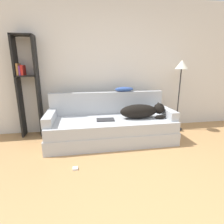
# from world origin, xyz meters

# --- Properties ---
(ground_plane) EXTENTS (20.00, 20.00, 0.00)m
(ground_plane) POSITION_xyz_m (0.00, 0.00, 0.00)
(ground_plane) COLOR tan
(wall_back) EXTENTS (7.79, 0.06, 2.70)m
(wall_back) POSITION_xyz_m (0.00, 2.53, 1.35)
(wall_back) COLOR silver
(wall_back) RESTS_ON ground_plane
(couch) EXTENTS (2.29, 0.93, 0.43)m
(couch) POSITION_xyz_m (-0.17, 1.80, 0.21)
(couch) COLOR #B2B7BC
(couch) RESTS_ON ground_plane
(couch_backrest) EXTENTS (2.25, 0.15, 0.44)m
(couch_backrest) POSITION_xyz_m (-0.17, 2.19, 0.65)
(couch_backrest) COLOR #B2B7BC
(couch_backrest) RESTS_ON couch
(couch_arm_left) EXTENTS (0.15, 0.74, 0.15)m
(couch_arm_left) POSITION_xyz_m (-1.24, 1.79, 0.50)
(couch_arm_left) COLOR #B2B7BC
(couch_arm_left) RESTS_ON couch
(couch_arm_right) EXTENTS (0.15, 0.74, 0.15)m
(couch_arm_right) POSITION_xyz_m (0.90, 1.79, 0.50)
(couch_arm_right) COLOR #B2B7BC
(couch_arm_right) RESTS_ON couch
(dog) EXTENTS (0.84, 0.29, 0.28)m
(dog) POSITION_xyz_m (0.40, 1.74, 0.56)
(dog) COLOR black
(dog) RESTS_ON couch
(laptop) EXTENTS (0.32, 0.21, 0.02)m
(laptop) POSITION_xyz_m (-0.29, 1.72, 0.44)
(laptop) COLOR #2D2D30
(laptop) RESTS_ON couch
(throw_pillow) EXTENTS (0.38, 0.14, 0.09)m
(throw_pillow) POSITION_xyz_m (0.16, 2.19, 0.91)
(throw_pillow) COLOR #335199
(throw_pillow) RESTS_ON couch_backrest
(bookshelf) EXTENTS (0.39, 0.26, 1.91)m
(bookshelf) POSITION_xyz_m (-1.69, 2.35, 1.04)
(bookshelf) COLOR black
(bookshelf) RESTS_ON ground_plane
(floor_lamp) EXTENTS (0.27, 0.27, 1.48)m
(floor_lamp) POSITION_xyz_m (1.35, 2.14, 1.20)
(floor_lamp) COLOR #232326
(floor_lamp) RESTS_ON ground_plane
(power_adapter) EXTENTS (0.07, 0.07, 0.03)m
(power_adapter) POSITION_xyz_m (-0.81, 0.93, 0.01)
(power_adapter) COLOR white
(power_adapter) RESTS_ON ground_plane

